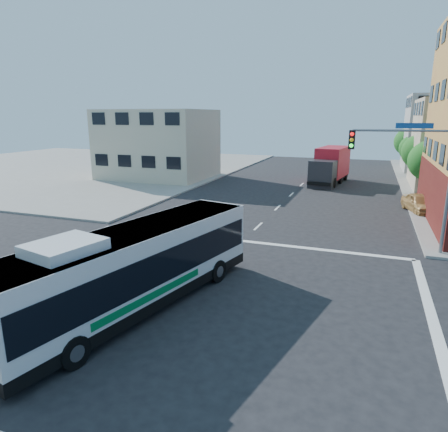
% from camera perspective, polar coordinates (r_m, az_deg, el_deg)
% --- Properties ---
extents(ground, '(120.00, 120.00, 0.00)m').
position_cam_1_polar(ground, '(15.99, -7.87, -13.41)').
color(ground, black).
rests_on(ground, ground).
extents(sidewalk_nw, '(50.00, 50.00, 0.15)m').
position_cam_1_polar(sidewalk_nw, '(63.66, -21.30, 6.68)').
color(sidewalk_nw, gray).
rests_on(sidewalk_nw, ground).
extents(building_west, '(12.06, 10.06, 8.00)m').
position_cam_1_polar(building_west, '(48.78, -9.36, 10.08)').
color(building_west, '#BEB79D').
rests_on(building_west, ground).
extents(signal_mast_ne, '(7.91, 1.13, 8.07)m').
position_cam_1_polar(signal_mast_ne, '(23.29, 25.75, 6.91)').
color(signal_mast_ne, slate).
rests_on(signal_mast_ne, ground).
extents(street_tree_a, '(3.60, 3.60, 5.53)m').
position_cam_1_polar(street_tree_a, '(40.86, 27.39, 7.33)').
color(street_tree_a, '#341E13').
rests_on(street_tree_a, ground).
extents(street_tree_b, '(3.80, 3.80, 5.79)m').
position_cam_1_polar(street_tree_b, '(48.76, 26.33, 8.51)').
color(street_tree_b, '#341E13').
rests_on(street_tree_b, ground).
extents(street_tree_c, '(3.40, 3.40, 5.29)m').
position_cam_1_polar(street_tree_c, '(56.73, 25.52, 8.91)').
color(street_tree_c, '#341E13').
rests_on(street_tree_c, ground).
extents(street_tree_d, '(4.00, 4.00, 6.03)m').
position_cam_1_polar(street_tree_d, '(64.66, 24.97, 9.83)').
color(street_tree_d, '#341E13').
rests_on(street_tree_d, ground).
extents(transit_bus, '(5.18, 12.20, 3.53)m').
position_cam_1_polar(transit_bus, '(15.80, -12.50, -7.09)').
color(transit_bus, black).
rests_on(transit_bus, ground).
extents(box_truck, '(3.69, 8.96, 3.91)m').
position_cam_1_polar(box_truck, '(45.85, 14.92, 6.89)').
color(box_truck, '#25252A').
rests_on(box_truck, ground).
extents(parked_car, '(2.79, 4.55, 1.45)m').
position_cam_1_polar(parked_car, '(34.59, 26.18, 1.66)').
color(parked_car, tan).
rests_on(parked_car, ground).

